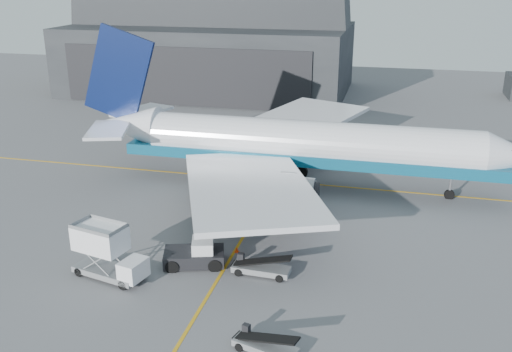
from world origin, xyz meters
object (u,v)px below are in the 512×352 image
(airliner, at_px, (293,144))
(belt_loader_a, at_px, (265,345))
(belt_loader_b, at_px, (261,268))
(catering_truck, at_px, (107,253))
(pushback_tug, at_px, (196,255))

(airliner, distance_m, belt_loader_a, 28.45)
(airliner, bearing_deg, belt_loader_b, -86.70)
(airliner, relative_size, catering_truck, 7.68)
(airliner, height_order, catering_truck, airliner)
(catering_truck, distance_m, belt_loader_a, 14.57)
(airliner, distance_m, pushback_tug, 19.48)
(airliner, bearing_deg, catering_truck, -113.89)
(catering_truck, distance_m, belt_loader_b, 11.37)
(catering_truck, bearing_deg, belt_loader_b, 28.86)
(pushback_tug, xyz_separation_m, belt_loader_b, (5.21, -0.34, -0.26))
(belt_loader_a, xyz_separation_m, belt_loader_b, (-2.38, 8.93, 0.05))
(pushback_tug, bearing_deg, belt_loader_a, -67.67)
(catering_truck, xyz_separation_m, belt_loader_b, (10.86, 3.04, -1.45))
(catering_truck, xyz_separation_m, belt_loader_a, (13.24, -5.90, -1.50))
(belt_loader_a, height_order, belt_loader_b, belt_loader_b)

